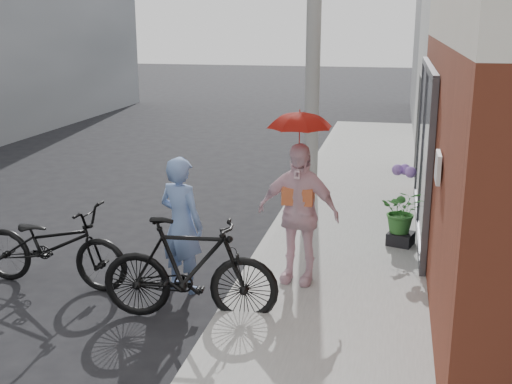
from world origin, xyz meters
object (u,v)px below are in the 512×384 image
(bike_right, at_px, (190,269))
(officer, at_px, (182,225))
(utility_pole, at_px, (314,6))
(kimono_woman, at_px, (298,213))
(planter, at_px, (401,238))
(bike_left, at_px, (53,245))

(bike_right, bearing_deg, officer, 18.79)
(utility_pole, distance_m, bike_right, 6.76)
(kimono_woman, distance_m, planter, 2.19)
(officer, height_order, kimono_woman, kimono_woman)
(officer, distance_m, bike_right, 0.87)
(bike_left, distance_m, kimono_woman, 3.10)
(utility_pole, distance_m, officer, 6.00)
(planter, bearing_deg, bike_left, -153.21)
(utility_pole, xyz_separation_m, planter, (1.78, -3.38, -3.29))
(bike_right, bearing_deg, planter, -46.25)
(kimono_woman, relative_size, planter, 5.08)
(utility_pole, relative_size, planter, 20.46)
(kimono_woman, bearing_deg, planter, 61.20)
(officer, xyz_separation_m, bike_right, (0.35, -0.76, -0.25))
(bike_left, height_order, planter, bike_left)
(utility_pole, bearing_deg, bike_right, -94.89)
(bike_right, distance_m, kimono_woman, 1.54)
(utility_pole, height_order, bike_right, utility_pole)
(officer, height_order, bike_right, officer)
(officer, relative_size, bike_left, 0.83)
(officer, bearing_deg, kimono_woman, -145.73)
(bike_left, relative_size, bike_right, 1.03)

